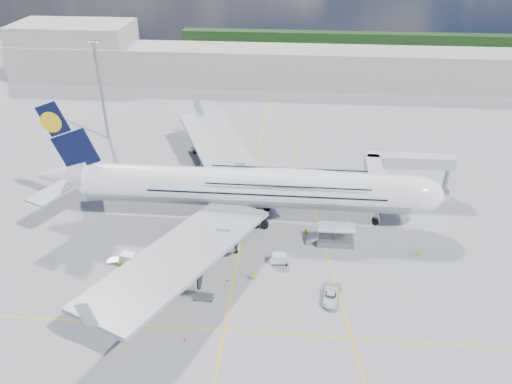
# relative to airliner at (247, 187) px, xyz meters

# --- Properties ---
(ground) EXTENTS (300.00, 300.00, 0.00)m
(ground) POSITION_rel_airliner_xyz_m (-0.26, -10.00, -6.87)
(ground) COLOR gray
(ground) RESTS_ON ground
(taxi_line_main) EXTENTS (0.25, 220.00, 0.01)m
(taxi_line_main) POSITION_rel_airliner_xyz_m (-0.26, -10.00, -6.86)
(taxi_line_main) COLOR #E5B50C
(taxi_line_main) RESTS_ON ground
(taxi_line_cross) EXTENTS (120.00, 0.25, 0.01)m
(taxi_line_cross) POSITION_rel_airliner_xyz_m (-0.26, -30.00, -6.86)
(taxi_line_cross) COLOR #E5B50C
(taxi_line_cross) RESTS_ON ground
(taxi_line_diag) EXTENTS (14.16, 99.06, 0.01)m
(taxi_line_diag) POSITION_rel_airliner_xyz_m (13.74, -0.00, -6.86)
(taxi_line_diag) COLOR #E5B50C
(taxi_line_diag) RESTS_ON ground
(airliner) EXTENTS (77.26, 79.15, 23.71)m
(airliner) POSITION_rel_airliner_xyz_m (0.00, 0.00, 0.00)
(airliner) COLOR white
(airliner) RESTS_ON ground
(jet_bridge) EXTENTS (18.80, 12.10, 8.50)m
(jet_bridge) POSITION_rel_airliner_xyz_m (29.55, 10.94, -0.02)
(jet_bridge) COLOR #B7B7BC
(jet_bridge) RESTS_ON ground
(cargo_loader) EXTENTS (8.53, 3.20, 3.67)m
(cargo_loader) POSITION_rel_airliner_xyz_m (16.56, -7.11, -5.62)
(cargo_loader) COLOR silver
(cargo_loader) RESTS_ON ground
(light_mast) EXTENTS (3.00, 0.70, 25.50)m
(light_mast) POSITION_rel_airliner_xyz_m (-40.26, 35.00, 6.34)
(light_mast) COLOR gray
(light_mast) RESTS_ON ground
(terminal) EXTENTS (180.00, 16.00, 12.00)m
(terminal) POSITION_rel_airliner_xyz_m (-0.26, 85.00, -0.87)
(terminal) COLOR #B2AD9E
(terminal) RESTS_ON ground
(hangar) EXTENTS (40.00, 22.00, 18.00)m
(hangar) POSITION_rel_airliner_xyz_m (-70.26, 90.00, 2.13)
(hangar) COLOR #B2AD9E
(hangar) RESTS_ON ground
(tree_line) EXTENTS (160.00, 6.00, 8.00)m
(tree_line) POSITION_rel_airliner_xyz_m (39.74, 130.00, -2.87)
(tree_line) COLOR #193814
(tree_line) RESTS_ON ground
(dolly_row_a) EXTENTS (3.18, 2.30, 0.42)m
(dolly_row_a) POSITION_rel_airliner_xyz_m (-21.21, -15.72, -6.54)
(dolly_row_a) COLOR gray
(dolly_row_a) RESTS_ON ground
(dolly_row_b) EXTENTS (3.23, 1.99, 0.45)m
(dolly_row_b) POSITION_rel_airliner_xyz_m (-6.65, -11.83, -6.52)
(dolly_row_b) COLOR gray
(dolly_row_b) RESTS_ON ground
(dolly_row_c) EXTENTS (3.23, 1.77, 0.47)m
(dolly_row_c) POSITION_rel_airliner_xyz_m (-4.44, -23.61, -6.51)
(dolly_row_c) COLOR gray
(dolly_row_c) RESTS_ON ground
(dolly_back) EXTENTS (3.66, 2.43, 2.13)m
(dolly_back) POSITION_rel_airliner_xyz_m (-18.63, -16.23, -5.72)
(dolly_back) COLOR gray
(dolly_back) RESTS_ON ground
(dolly_nose_far) EXTENTS (2.89, 2.09, 0.38)m
(dolly_nose_far) POSITION_rel_airliner_xyz_m (15.81, -19.20, -6.57)
(dolly_nose_far) COLOR gray
(dolly_nose_far) RESTS_ON ground
(dolly_nose_near) EXTENTS (3.18, 1.91, 1.92)m
(dolly_nose_near) POSITION_rel_airliner_xyz_m (6.92, -13.82, -5.83)
(dolly_nose_near) COLOR gray
(dolly_nose_near) RESTS_ON ground
(baggage_tug) EXTENTS (3.50, 2.34, 2.01)m
(baggage_tug) POSITION_rel_airliner_xyz_m (-1.97, -10.96, -5.98)
(baggage_tug) COLOR white
(baggage_tug) RESTS_ON ground
(catering_truck_inner) EXTENTS (7.31, 3.32, 4.24)m
(catering_truck_inner) POSITION_rel_airliner_xyz_m (-9.44, 20.07, -4.87)
(catering_truck_inner) COLOR gray
(catering_truck_inner) RESTS_ON ground
(catering_truck_outer) EXTENTS (8.02, 5.22, 4.44)m
(catering_truck_outer) POSITION_rel_airliner_xyz_m (-12.97, 27.78, -4.81)
(catering_truck_outer) COLOR gray
(catering_truck_outer) RESTS_ON ground
(service_van) EXTENTS (2.59, 4.93, 1.32)m
(service_van) POSITION_rel_airliner_xyz_m (15.23, -22.43, -6.21)
(service_van) COLOR white
(service_van) RESTS_ON ground
(crew_nose) EXTENTS (0.64, 0.51, 1.54)m
(crew_nose) POSITION_rel_airliner_xyz_m (30.99, -9.52, -6.10)
(crew_nose) COLOR #A3FF1A
(crew_nose) RESTS_ON ground
(crew_loader) EXTENTS (0.94, 0.94, 1.54)m
(crew_loader) POSITION_rel_airliner_xyz_m (11.42, -5.00, -6.10)
(crew_loader) COLOR #BDFF1A
(crew_loader) RESTS_ON ground
(crew_wing) EXTENTS (1.07, 1.25, 2.01)m
(crew_wing) POSITION_rel_airliner_xyz_m (-19.76, -17.40, -5.86)
(crew_wing) COLOR #A4F319
(crew_wing) RESTS_ON ground
(crew_van) EXTENTS (0.86, 1.08, 1.94)m
(crew_van) POSITION_rel_airliner_xyz_m (19.33, -2.07, -5.90)
(crew_van) COLOR #C8E818
(crew_van) RESTS_ON ground
(crew_tug) EXTENTS (1.36, 1.02, 1.87)m
(crew_tug) POSITION_rel_airliner_xyz_m (3.15, -18.62, -5.93)
(crew_tug) COLOR #B0E117
(crew_tug) RESTS_ON ground
(cone_nose) EXTENTS (0.48, 0.48, 0.61)m
(cone_nose) POSITION_rel_airliner_xyz_m (31.02, 5.74, -6.57)
(cone_nose) COLOR #E9420C
(cone_nose) RESTS_ON ground
(cone_wing_left_inner) EXTENTS (0.47, 0.47, 0.59)m
(cone_wing_left_inner) POSITION_rel_airliner_xyz_m (-1.89, 11.91, -6.58)
(cone_wing_left_inner) COLOR #E9420C
(cone_wing_left_inner) RESTS_ON ground
(cone_wing_left_outer) EXTENTS (0.43, 0.43, 0.55)m
(cone_wing_left_outer) POSITION_rel_airliner_xyz_m (-15.63, 27.48, -6.60)
(cone_wing_left_outer) COLOR #E9420C
(cone_wing_left_outer) RESTS_ON ground
(cone_wing_right_inner) EXTENTS (0.39, 0.39, 0.49)m
(cone_wing_right_inner) POSITION_rel_airliner_xyz_m (-1.29, -19.13, -6.63)
(cone_wing_right_inner) COLOR #E9420C
(cone_wing_right_inner) RESTS_ON ground
(cone_wing_right_outer) EXTENTS (0.42, 0.42, 0.54)m
(cone_wing_right_outer) POSITION_rel_airliner_xyz_m (-5.53, -32.46, -6.61)
(cone_wing_right_outer) COLOR #E9420C
(cone_wing_right_outer) RESTS_ON ground
(cone_tail) EXTENTS (0.40, 0.40, 0.51)m
(cone_tail) POSITION_rel_airliner_xyz_m (-43.12, 1.79, -6.62)
(cone_tail) COLOR #E9420C
(cone_tail) RESTS_ON ground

